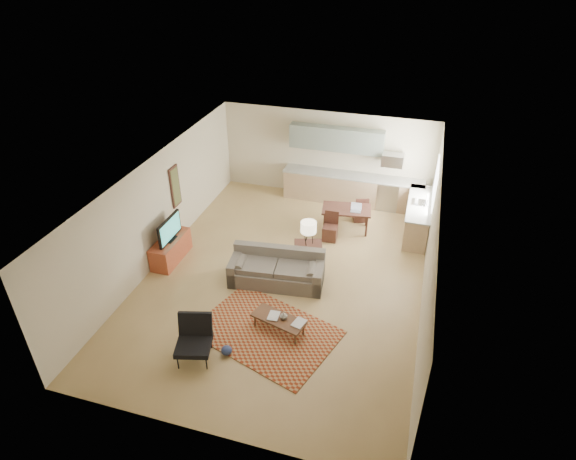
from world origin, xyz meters
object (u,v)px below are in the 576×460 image
(sofa, at_px, (277,269))
(dining_table, at_px, (346,219))
(tv_credenza, at_px, (171,249))
(console_table, at_px, (308,257))
(armchair, at_px, (193,342))
(coffee_table, at_px, (279,324))

(sofa, distance_m, dining_table, 3.05)
(tv_credenza, height_order, console_table, console_table)
(armchair, height_order, tv_credenza, armchair)
(coffee_table, height_order, tv_credenza, tv_credenza)
(dining_table, bearing_deg, armchair, -117.47)
(console_table, xyz_separation_m, dining_table, (0.55, 2.15, -0.05))
(console_table, relative_size, dining_table, 0.59)
(armchair, distance_m, console_table, 3.71)
(sofa, xyz_separation_m, armchair, (-0.81, -2.75, 0.04))
(tv_credenza, bearing_deg, armchair, -54.72)
(tv_credenza, relative_size, dining_table, 1.00)
(dining_table, bearing_deg, tv_credenza, -154.37)
(tv_credenza, distance_m, dining_table, 4.81)
(armchair, relative_size, console_table, 1.13)
(sofa, relative_size, coffee_table, 2.01)
(coffee_table, height_order, dining_table, dining_table)
(sofa, height_order, console_table, sofa)
(coffee_table, relative_size, dining_table, 0.87)
(coffee_table, relative_size, tv_credenza, 0.87)
(tv_credenza, bearing_deg, sofa, -3.00)
(sofa, bearing_deg, tv_credenza, 170.43)
(armchair, xyz_separation_m, tv_credenza, (-2.05, 2.90, -0.14))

